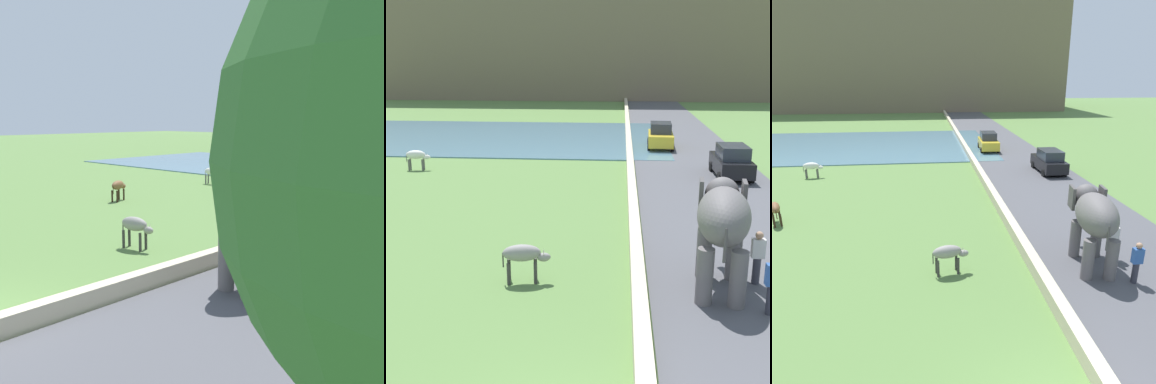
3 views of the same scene
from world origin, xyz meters
The scene contains 12 objects.
road_surface centered at (5.00, 20.00, 0.03)m, with size 7.00×120.00×0.06m, color #4C4C51.
barrier_wall centered at (1.20, 18.00, 0.26)m, with size 0.40×110.00×0.52m, color beige.
lake centered at (-14.00, 33.67, 0.04)m, with size 36.00×18.00×0.08m, color slate.
hill_distant centered at (-6.00, 81.35, 12.92)m, with size 64.00×28.00×25.84m, color #75664C.
elephant centered at (3.46, 6.81, 2.04)m, with size 1.77×3.56×2.99m.
person_beside_elephant centered at (4.57, 7.14, 0.87)m, with size 0.36×0.22×1.63m.
person_trailing centered at (4.47, 5.33, 0.87)m, with size 0.36×0.22×1.63m.
car_yellow centered at (3.43, 29.55, 0.90)m, with size 1.93×4.07×1.80m.
car_black centered at (6.58, 20.67, 0.90)m, with size 1.80×4.00×1.80m.
cow_white centered at (-11.03, 21.12, 0.84)m, with size 1.41×0.55×1.15m.
cow_brown centered at (-10.36, 12.45, 0.84)m, with size 0.88×1.40×1.15m.
cow_grey centered at (-2.09, 6.81, 0.84)m, with size 1.42×0.61×1.15m.
Camera 3 is at (-2.83, -5.17, 7.17)m, focal length 33.52 mm.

